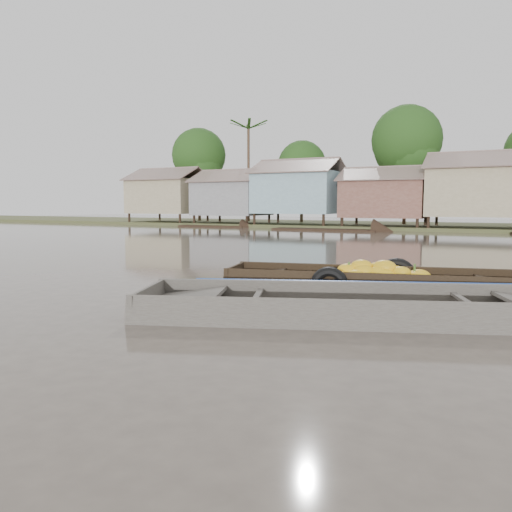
% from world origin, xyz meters
% --- Properties ---
extents(ground, '(120.00, 120.00, 0.00)m').
position_xyz_m(ground, '(0.00, 0.00, 0.00)').
color(ground, '#4D443B').
rests_on(ground, ground).
extents(riverbank, '(120.00, 12.47, 10.22)m').
position_xyz_m(riverbank, '(3.03, 31.86, 3.07)').
color(riverbank, '#384723').
rests_on(riverbank, ground).
extents(banana_boat, '(6.55, 2.80, 0.91)m').
position_xyz_m(banana_boat, '(1.42, 3.13, 0.19)').
color(banana_boat, black).
rests_on(banana_boat, ground).
extents(viewer_boat, '(7.46, 4.23, 0.58)m').
position_xyz_m(viewer_boat, '(1.82, 0.52, 0.06)').
color(viewer_boat, '#423D38').
rests_on(viewer_boat, ground).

